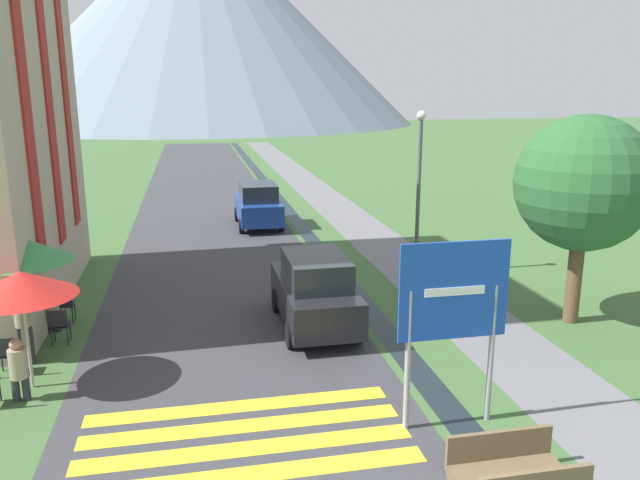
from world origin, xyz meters
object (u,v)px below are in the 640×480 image
(parked_car_near, at_px, (315,291))
(cafe_chair_near_left, at_px, (6,352))
(streetlamp, at_px, (419,179))
(road_sign, at_px, (453,307))
(cafe_chair_middle, at_px, (59,323))
(tree_by_path, at_px, (584,184))
(footbridge, at_px, (515,476))
(person_seated_far, at_px, (52,303))
(parked_car_far, at_px, (258,205))
(person_seated_near, at_px, (18,366))
(cafe_umbrella_middle_green, at_px, (25,250))
(cafe_umbrella_front_red, at_px, (21,284))
(person_standing_terrace, at_px, (23,321))
(cafe_chair_far_right, at_px, (65,303))

(parked_car_near, relative_size, cafe_chair_near_left, 4.49)
(streetlamp, bearing_deg, road_sign, -106.62)
(cafe_chair_near_left, xyz_separation_m, cafe_chair_middle, (0.73, 1.44, 0.00))
(tree_by_path, bearing_deg, footbridge, -128.72)
(road_sign, distance_m, tree_by_path, 6.44)
(cafe_chair_near_left, relative_size, streetlamp, 0.17)
(person_seated_far, xyz_separation_m, streetlamp, (10.05, 2.68, 2.27))
(streetlamp, bearing_deg, footbridge, -102.48)
(parked_car_far, xyz_separation_m, person_seated_near, (-5.91, -13.95, -0.23))
(cafe_umbrella_middle_green, xyz_separation_m, tree_by_path, (12.65, -0.97, 1.20))
(cafe_umbrella_front_red, bearing_deg, person_standing_terrace, 107.26)
(cafe_chair_middle, distance_m, person_seated_near, 2.59)
(person_standing_terrace, relative_size, streetlamp, 0.34)
(parked_car_far, height_order, tree_by_path, tree_by_path)
(person_seated_near, bearing_deg, parked_car_far, 67.03)
(parked_car_near, xyz_separation_m, person_seated_far, (-6.14, 0.95, -0.20))
(person_seated_far, bearing_deg, parked_car_near, -8.77)
(cafe_chair_far_right, bearing_deg, streetlamp, -10.17)
(cafe_chair_far_right, bearing_deg, cafe_umbrella_middle_green, -128.13)
(cafe_chair_middle, distance_m, person_seated_far, 0.95)
(person_standing_terrace, relative_size, tree_by_path, 0.33)
(person_standing_terrace, height_order, person_seated_far, person_standing_terrace)
(cafe_umbrella_front_red, height_order, tree_by_path, tree_by_path)
(footbridge, relative_size, parked_car_near, 0.44)
(cafe_umbrella_front_red, bearing_deg, footbridge, -32.38)
(streetlamp, bearing_deg, cafe_umbrella_middle_green, -160.69)
(road_sign, height_order, cafe_umbrella_middle_green, road_sign)
(cafe_umbrella_front_red, bearing_deg, cafe_chair_near_left, 134.22)
(cafe_chair_middle, height_order, person_seated_far, person_seated_far)
(footbridge, distance_m, person_seated_far, 10.95)
(cafe_chair_middle, distance_m, tree_by_path, 12.51)
(parked_car_near, bearing_deg, footbridge, -76.73)
(parked_car_far, xyz_separation_m, person_standing_terrace, (-6.18, -12.31, 0.06))
(cafe_chair_middle, xyz_separation_m, tree_by_path, (12.12, -1.01, 2.93))
(person_standing_terrace, distance_m, person_seated_far, 1.84)
(cafe_chair_middle, bearing_deg, tree_by_path, 0.16)
(cafe_umbrella_front_red, distance_m, person_standing_terrace, 1.63)
(parked_car_near, bearing_deg, parked_car_far, 90.69)
(cafe_chair_near_left, height_order, cafe_umbrella_middle_green, cafe_umbrella_middle_green)
(parked_car_near, relative_size, person_standing_terrace, 2.29)
(cafe_umbrella_front_red, xyz_separation_m, tree_by_path, (12.26, 1.04, 1.34))
(cafe_chair_middle, bearing_deg, person_seated_far, 114.34)
(parked_car_near, height_order, person_seated_far, parked_car_near)
(parked_car_near, height_order, tree_by_path, tree_by_path)
(parked_car_far, xyz_separation_m, cafe_chair_far_right, (-5.82, -9.98, -0.39))
(parked_car_near, height_order, cafe_umbrella_front_red, cafe_umbrella_front_red)
(cafe_chair_middle, xyz_separation_m, person_standing_terrace, (-0.48, -0.94, 0.45))
(footbridge, distance_m, person_standing_terrace, 9.92)
(cafe_umbrella_front_red, height_order, cafe_umbrella_middle_green, cafe_umbrella_middle_green)
(road_sign, distance_m, footbridge, 2.71)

